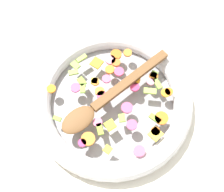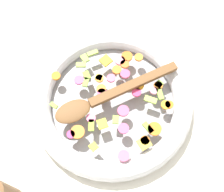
% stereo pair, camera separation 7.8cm
% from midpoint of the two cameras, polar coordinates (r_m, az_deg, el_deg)
% --- Properties ---
extents(ground_plane, '(4.00, 4.00, 0.00)m').
position_cam_midpoint_polar(ground_plane, '(0.83, -2.69, -1.71)').
color(ground_plane, silver).
extents(skillet, '(0.42, 0.42, 0.05)m').
position_cam_midpoint_polar(skillet, '(0.81, -2.75, -1.12)').
color(skillet, gray).
rests_on(skillet, ground_plane).
extents(chopped_vegetables, '(0.29, 0.30, 0.01)m').
position_cam_midpoint_polar(chopped_vegetables, '(0.78, -1.85, -0.21)').
color(chopped_vegetables, orange).
rests_on(chopped_vegetables, skillet).
extents(wooden_spoon, '(0.34, 0.08, 0.01)m').
position_cam_midpoint_polar(wooden_spoon, '(0.77, -4.05, -0.81)').
color(wooden_spoon, brown).
rests_on(wooden_spoon, chopped_vegetables).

